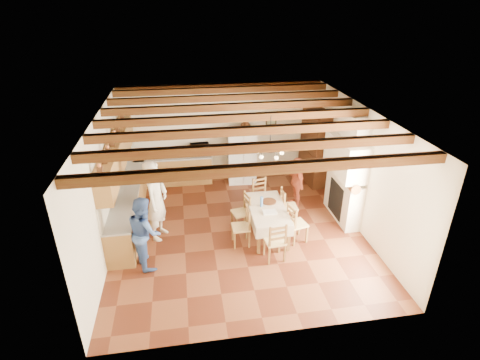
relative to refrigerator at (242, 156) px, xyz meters
name	(u,v)px	position (x,y,z in m)	size (l,w,h in m)	color
floor	(238,230)	(-0.55, -2.78, -0.86)	(6.00, 6.50, 0.02)	#4A1E10
ceiling	(238,113)	(-0.55, -2.78, 2.16)	(6.00, 6.50, 0.02)	white
wall_back	(222,131)	(-0.55, 0.48, 0.65)	(6.00, 0.02, 3.00)	beige
wall_front	(269,266)	(-0.55, -6.04, 0.65)	(6.00, 0.02, 3.00)	beige
wall_left	(104,185)	(-3.56, -2.78, 0.65)	(0.02, 6.50, 3.00)	beige
wall_right	(359,168)	(2.46, -2.78, 0.65)	(0.02, 6.50, 3.00)	beige
ceiling_beams	(238,118)	(-0.55, -2.78, 2.06)	(6.00, 6.30, 0.16)	#38140B
lower_cabinets_left	(130,203)	(-3.25, -1.73, -0.42)	(0.60, 4.30, 0.86)	brown
lower_cabinets_back	(174,170)	(-2.10, 0.17, -0.42)	(2.30, 0.60, 0.86)	brown
countertop_left	(127,188)	(-3.25, -1.73, 0.03)	(0.62, 4.30, 0.04)	gray
countertop_back	(173,157)	(-2.10, 0.17, 0.03)	(2.34, 0.62, 0.04)	gray
backsplash_left	(114,177)	(-3.54, -1.73, 0.35)	(0.03, 4.30, 0.60)	beige
backsplash_back	(172,144)	(-2.10, 0.45, 0.35)	(2.30, 0.03, 0.60)	beige
upper_cabinets	(117,153)	(-3.38, -1.73, 1.00)	(0.35, 4.20, 0.70)	brown
fireplace	(344,169)	(2.17, -2.58, 0.55)	(0.56, 1.60, 2.80)	beige
wall_picture	(271,119)	(1.00, 0.45, 1.00)	(0.34, 0.03, 0.42)	black
refrigerator	(242,156)	(0.00, 0.00, 0.00)	(0.85, 0.70, 1.70)	silver
hutch	(315,147)	(2.20, -0.38, 0.29)	(0.53, 1.26, 2.29)	#351C10
dining_table	(268,211)	(0.13, -3.04, -0.20)	(0.88, 1.69, 0.73)	beige
chandelier	(270,149)	(0.13, -3.04, 1.40)	(0.47, 0.47, 0.03)	black
chair_left_near	(241,226)	(-0.57, -3.35, -0.37)	(0.42, 0.40, 0.96)	brown
chair_left_far	(241,212)	(-0.47, -2.72, -0.37)	(0.42, 0.40, 0.96)	brown
chair_right_near	(297,223)	(0.77, -3.41, -0.37)	(0.42, 0.40, 0.96)	brown
chair_right_far	(289,206)	(0.79, -2.62, -0.37)	(0.42, 0.40, 0.96)	brown
chair_end_near	(275,240)	(0.08, -4.01, -0.37)	(0.42, 0.40, 0.96)	brown
chair_end_far	(262,196)	(0.21, -2.01, -0.37)	(0.42, 0.40, 0.96)	brown
person_man	(157,200)	(-2.46, -2.73, 0.14)	(0.72, 0.47, 1.98)	silver
person_woman_blue	(145,232)	(-2.69, -3.74, -0.04)	(0.79, 0.62, 1.62)	#38579B
person_woman_red	(296,182)	(1.23, -1.75, -0.14)	(0.84, 0.35, 1.43)	#AD482B
microwave	(200,149)	(-1.27, 0.17, 0.21)	(0.60, 0.40, 0.33)	silver
fridge_vase	(245,124)	(0.11, 0.00, 1.01)	(0.30, 0.30, 0.31)	#351C10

